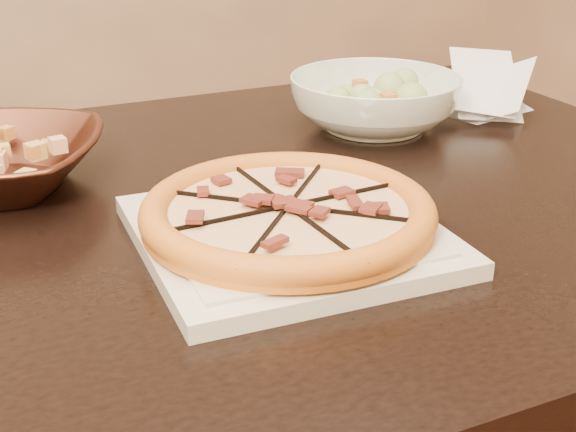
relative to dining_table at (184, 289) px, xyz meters
The scene contains 6 objects.
dining_table is the anchor object (origin of this frame).
plate 0.19m from the dining_table, 59.62° to the right, with size 0.29×0.29×0.02m.
pizza 0.20m from the dining_table, 59.62° to the right, with size 0.30×0.30×0.03m.
salad_bowl 0.41m from the dining_table, 27.13° to the left, with size 0.24×0.24×0.08m, color white.
salad 0.43m from the dining_table, 27.06° to the left, with size 0.13×0.11×0.04m.
cling_film 0.57m from the dining_table, 18.98° to the left, with size 0.15×0.12×0.05m, color white, non-canonical shape.
Camera 1 is at (-0.14, -0.84, 1.10)m, focal length 50.00 mm.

